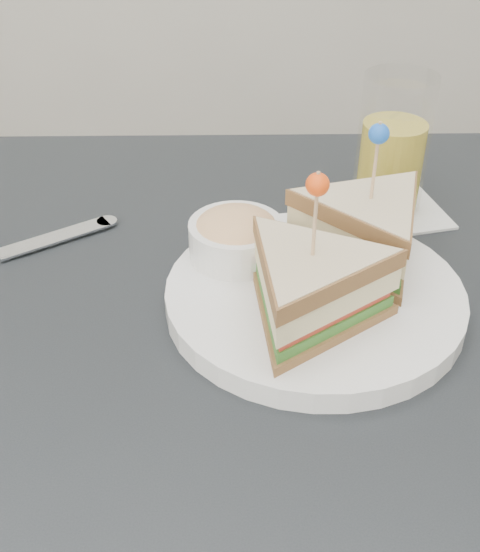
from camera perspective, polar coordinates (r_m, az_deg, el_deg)
name	(u,v)px	position (r m, az deg, el deg)	size (l,w,h in m)	color
table	(229,398)	(0.63, -0.91, -9.99)	(0.80, 0.80, 0.75)	black
plate_meal	(323,264)	(0.59, 6.90, 1.02)	(0.29, 0.29, 0.15)	white
cutlery_knife	(8,253)	(0.70, -18.61, 1.80)	(0.19, 0.13, 0.01)	silver
drink_set	(392,153)	(0.73, 12.40, 9.85)	(0.14, 0.14, 0.15)	silver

